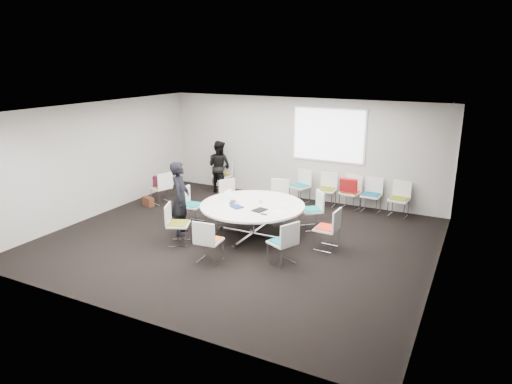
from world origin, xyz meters
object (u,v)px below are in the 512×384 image
at_px(person_back, 219,166).
at_px(chair_back_a, 300,192).
at_px(person_main, 180,198).
at_px(laptop, 234,202).
at_px(chair_spare_left, 162,194).
at_px(conference_table, 252,212).
at_px(chair_back_b, 326,196).
at_px(chair_back_c, 350,199).
at_px(maroon_bag, 161,181).
at_px(chair_ring_f, 178,232).
at_px(chair_back_d, 371,202).
at_px(chair_ring_d, 231,204).
at_px(chair_back_e, 398,206).
at_px(chair_person_back, 223,181).
at_px(chair_ring_a, 327,236).
at_px(chair_ring_h, 283,251).
at_px(chair_ring_b, 312,217).
at_px(cup, 260,201).
at_px(brown_bag, 148,202).
at_px(chair_ring_c, 278,204).
at_px(chair_ring_e, 192,212).
at_px(chair_ring_g, 209,249).

bearing_deg(person_back, chair_back_a, -168.96).
distance_m(person_main, laptop, 1.20).
bearing_deg(chair_spare_left, conference_table, -89.30).
height_order(chair_back_b, chair_back_c, same).
bearing_deg(maroon_bag, laptop, -20.33).
distance_m(chair_ring_f, laptop, 1.39).
relative_size(chair_back_d, person_main, 0.53).
xyz_separation_m(chair_ring_d, chair_back_e, (3.80, 1.75, 0.00)).
xyz_separation_m(chair_ring_d, chair_person_back, (-1.33, 1.80, 0.00)).
bearing_deg(chair_ring_f, chair_back_d, 117.77).
bearing_deg(person_main, chair_person_back, -8.15).
xyz_separation_m(chair_back_b, chair_spare_left, (-4.07, -1.81, 0.00)).
xyz_separation_m(chair_back_a, chair_back_c, (1.39, 0.03, 0.00)).
distance_m(chair_ring_a, chair_ring_h, 1.20).
bearing_deg(chair_back_b, conference_table, 72.68).
distance_m(chair_ring_b, cup, 1.34).
xyz_separation_m(chair_ring_h, person_back, (-3.67, 3.72, 0.49)).
xyz_separation_m(chair_back_a, cup, (0.09, -2.63, 0.50)).
bearing_deg(chair_person_back, chair_back_d, -168.33).
relative_size(chair_ring_a, maroon_bag, 2.20).
bearing_deg(chair_ring_h, chair_back_e, 4.83).
xyz_separation_m(chair_back_d, brown_bag, (-5.43, -2.20, -0.16)).
xyz_separation_m(chair_ring_f, chair_person_back, (-1.29, 3.98, 0.00)).
relative_size(person_main, person_back, 1.08).
relative_size(chair_ring_c, chair_spare_left, 1.00).
relative_size(chair_ring_d, chair_ring_h, 1.00).
height_order(chair_back_c, chair_back_d, same).
height_order(chair_ring_e, chair_ring_g, same).
distance_m(chair_ring_g, brown_bag, 4.06).
height_order(chair_ring_d, chair_ring_e, same).
bearing_deg(person_main, chair_ring_h, -123.40).
bearing_deg(chair_ring_h, chair_ring_a, 0.13).
relative_size(chair_ring_e, maroon_bag, 2.20).
bearing_deg(chair_back_d, chair_ring_d, 33.38).
xyz_separation_m(chair_ring_e, chair_ring_f, (0.47, -1.20, 0.00)).
relative_size(chair_spare_left, maroon_bag, 2.20).
xyz_separation_m(chair_ring_d, chair_spare_left, (-2.15, -0.05, 0.00)).
bearing_deg(chair_ring_b, cup, 93.36).
relative_size(chair_ring_h, chair_spare_left, 1.00).
xyz_separation_m(person_back, laptop, (2.07, -2.75, -0.02)).
relative_size(chair_ring_h, chair_back_b, 1.00).
bearing_deg(maroon_bag, person_main, -41.38).
distance_m(chair_back_e, brown_bag, 6.50).
bearing_deg(person_main, chair_ring_a, -102.66).
bearing_deg(chair_ring_a, chair_ring_d, 73.40).
height_order(chair_ring_h, chair_spare_left, same).
relative_size(person_back, maroon_bag, 3.83).
height_order(chair_ring_d, chair_back_a, same).
distance_m(chair_back_a, chair_back_c, 1.39).
bearing_deg(chair_back_d, chair_spare_left, 22.74).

